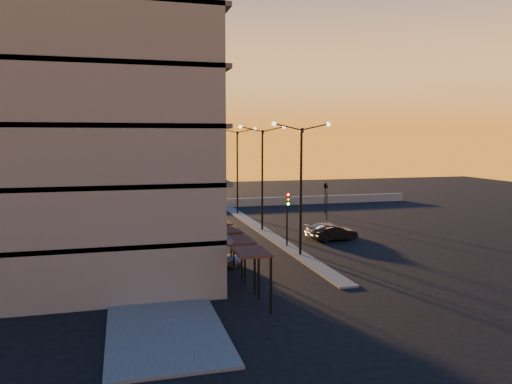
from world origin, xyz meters
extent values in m
plane|color=black|center=(0.00, 0.00, 0.00)|extent=(120.00, 120.00, 0.00)
cube|color=#51514E|center=(-10.50, 4.00, 0.06)|extent=(5.00, 40.00, 0.12)
cube|color=#51514E|center=(0.00, 10.00, 0.06)|extent=(1.20, 36.00, 0.12)
cube|color=slate|center=(2.00, 26.00, 0.50)|extent=(44.00, 0.50, 1.00)
cylinder|color=slate|center=(-14.00, 2.00, 12.50)|extent=(14.00, 14.00, 25.00)
cube|color=slate|center=(-14.00, -3.00, 12.50)|extent=(14.00, 10.00, 25.00)
cylinder|color=black|center=(-14.00, 2.00, 1.60)|extent=(14.16, 14.16, 2.40)
cube|color=black|center=(-6.80, -2.00, 3.60)|extent=(0.15, 3.20, 1.20)
cylinder|color=black|center=(0.00, 0.00, 4.50)|extent=(0.18, 0.18, 9.00)
cube|color=black|center=(0.00, 0.00, 8.90)|extent=(0.25, 0.25, 0.35)
sphere|color=#FFE5B2|center=(-2.00, 0.00, 9.35)|extent=(0.32, 0.32, 0.32)
sphere|color=#FFE5B2|center=(2.00, 0.00, 9.35)|extent=(0.32, 0.32, 0.32)
cylinder|color=black|center=(0.00, 10.00, 4.50)|extent=(0.18, 0.18, 9.00)
cube|color=black|center=(0.00, 10.00, 8.90)|extent=(0.25, 0.25, 0.35)
sphere|color=#FFE5B2|center=(-2.00, 10.00, 9.35)|extent=(0.32, 0.32, 0.32)
sphere|color=#FFE5B2|center=(2.00, 10.00, 9.35)|extent=(0.32, 0.32, 0.32)
cylinder|color=black|center=(0.00, 20.00, 4.50)|extent=(0.18, 0.18, 9.00)
cube|color=black|center=(0.00, 20.00, 8.90)|extent=(0.25, 0.25, 0.35)
sphere|color=#FFE5B2|center=(-2.00, 20.00, 9.35)|extent=(0.32, 0.32, 0.32)
sphere|color=#FFE5B2|center=(2.00, 20.00, 9.35)|extent=(0.32, 0.32, 0.32)
cylinder|color=black|center=(0.00, 3.00, 1.60)|extent=(0.12, 0.12, 3.20)
cube|color=black|center=(0.00, 2.82, 3.75)|extent=(0.28, 0.16, 1.00)
sphere|color=#FF0C05|center=(0.00, 2.72, 4.10)|extent=(0.20, 0.20, 0.20)
sphere|color=orange|center=(0.00, 2.72, 3.75)|extent=(0.20, 0.20, 0.20)
sphere|color=#0CFF26|center=(0.00, 2.72, 3.40)|extent=(0.20, 0.20, 0.20)
cylinder|color=black|center=(8.00, 14.00, 1.40)|extent=(0.12, 0.12, 2.80)
imported|color=black|center=(8.00, 14.00, 3.20)|extent=(0.13, 0.16, 0.80)
cylinder|color=black|center=(9.50, 18.00, 1.40)|extent=(0.12, 0.12, 2.80)
imported|color=black|center=(9.50, 18.00, 3.20)|extent=(0.42, 1.99, 0.80)
imported|color=#95989C|center=(-6.50, -1.52, 0.62)|extent=(3.64, 1.52, 1.23)
imported|color=black|center=(4.54, 4.30, 0.63)|extent=(3.93, 1.77, 1.25)
imported|color=#989C9F|center=(4.69, 5.62, 0.61)|extent=(4.28, 1.93, 1.22)
camera|label=1|loc=(-12.14, -32.88, 8.43)|focal=35.00mm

